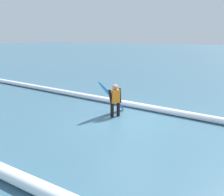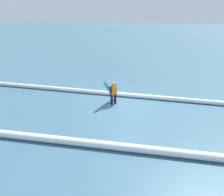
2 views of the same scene
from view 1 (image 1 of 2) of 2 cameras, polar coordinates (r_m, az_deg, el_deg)
ground_plane at (r=8.74m, az=3.96°, el=-5.64°), size 180.51×180.51×0.00m
surfer at (r=8.83m, az=0.84°, el=-0.23°), size 0.36×0.54×1.35m
surfboard at (r=9.10m, az=-0.01°, el=0.30°), size 0.68×1.57×1.54m
wave_crest_foreground at (r=11.42m, az=-5.22°, el=0.19°), size 18.93×1.73×0.27m
wave_crest_midground at (r=5.97m, az=-26.84°, el=-16.44°), size 23.66×0.76×0.33m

